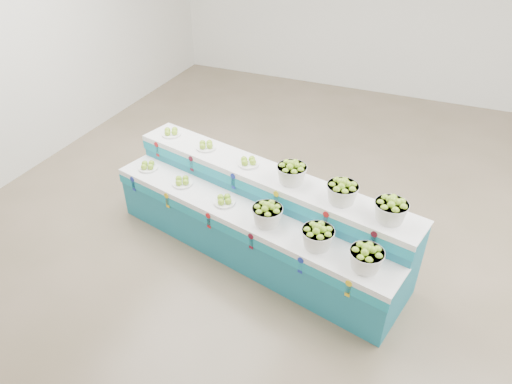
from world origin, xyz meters
TOP-DOWN VIEW (x-y plane):
  - ground at (0.00, 0.00)m, footprint 10.00×10.00m
  - display_stand at (-0.91, -0.74)m, footprint 3.94×1.85m
  - plate_lower_left at (-2.51, -0.59)m, footprint 0.31×0.31m
  - plate_lower_mid at (-1.90, -0.74)m, footprint 0.31×0.31m
  - plate_lower_right at (-1.24, -0.90)m, footprint 0.31×0.31m
  - basket_lower_left at (-0.64, -1.04)m, footprint 0.41×0.41m
  - basket_lower_mid at (-0.02, -1.19)m, footprint 0.41×0.41m
  - basket_lower_right at (0.51, -1.32)m, footprint 0.41×0.41m
  - plate_upper_left at (-2.40, -0.13)m, footprint 0.31×0.31m
  - plate_upper_mid at (-1.79, -0.28)m, footprint 0.31×0.31m
  - plate_upper_right at (-1.13, -0.44)m, footprint 0.31×0.31m
  - basket_upper_left at (-0.53, -0.58)m, footprint 0.41×0.41m
  - basket_upper_mid at (0.09, -0.73)m, footprint 0.41×0.41m
  - basket_upper_right at (0.62, -0.86)m, footprint 0.41×0.41m

SIDE VIEW (x-z plane):
  - ground at x=0.00m, z-range 0.00..0.00m
  - display_stand at x=-0.91m, z-range 0.00..1.02m
  - plate_lower_left at x=-2.51m, z-range 0.72..0.82m
  - plate_lower_mid at x=-1.90m, z-range 0.72..0.82m
  - plate_lower_right at x=-1.24m, z-range 0.72..0.82m
  - basket_lower_left at x=-0.64m, z-range 0.72..0.97m
  - basket_lower_mid at x=-0.02m, z-range 0.72..0.97m
  - basket_lower_right at x=0.51m, z-range 0.72..0.97m
  - plate_upper_left at x=-2.40m, z-range 1.02..1.12m
  - plate_upper_mid at x=-1.79m, z-range 1.02..1.12m
  - plate_upper_right at x=-1.13m, z-range 1.02..1.12m
  - basket_upper_left at x=-0.53m, z-range 1.02..1.27m
  - basket_upper_mid at x=0.09m, z-range 1.02..1.27m
  - basket_upper_right at x=0.62m, z-range 1.02..1.27m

